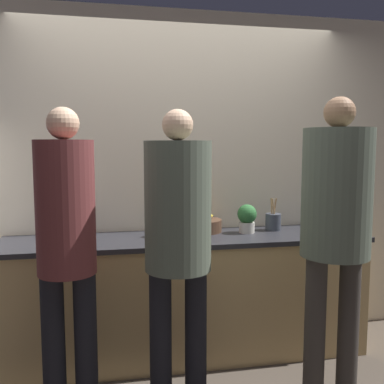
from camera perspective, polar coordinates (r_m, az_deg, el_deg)
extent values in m
plane|color=#4C4238|center=(3.17, 0.53, -23.43)|extent=(14.00, 14.00, 0.00)
cube|color=beige|center=(3.40, -1.66, 1.73)|extent=(5.20, 0.06, 2.60)
cube|color=tan|center=(3.30, -0.73, -13.89)|extent=(2.64, 0.60, 0.87)
cube|color=#28282D|center=(3.17, -0.74, -6.22)|extent=(2.67, 0.63, 0.03)
cylinder|color=black|center=(2.70, -17.96, -19.03)|extent=(0.13, 0.13, 0.85)
cylinder|color=black|center=(2.69, -13.96, -19.06)|extent=(0.13, 0.13, 0.85)
cylinder|color=brown|center=(2.47, -16.51, -2.00)|extent=(0.32, 0.32, 0.74)
sphere|color=#DBAD89|center=(2.45, -16.85, 8.76)|extent=(0.18, 0.18, 0.18)
cylinder|color=black|center=(2.66, -4.20, -19.17)|extent=(0.13, 0.13, 0.85)
cylinder|color=black|center=(2.69, 0.51, -18.85)|extent=(0.13, 0.13, 0.85)
cylinder|color=#515B4C|center=(2.45, -1.90, -1.89)|extent=(0.38, 0.38, 0.74)
sphere|color=#DBAD89|center=(2.42, -1.93, 8.93)|extent=(0.18, 0.18, 0.18)
cylinder|color=#38332D|center=(2.88, 16.06, -16.90)|extent=(0.13, 0.13, 0.89)
cylinder|color=#38332D|center=(2.99, 20.13, -16.19)|extent=(0.13, 0.13, 0.89)
cylinder|color=#515B4C|center=(2.73, 18.72, -0.13)|extent=(0.42, 0.42, 0.78)
sphere|color=#936B4C|center=(2.72, 19.08, 10.01)|extent=(0.19, 0.19, 0.19)
cylinder|color=#4C3323|center=(3.33, 1.25, -4.49)|extent=(0.31, 0.31, 0.10)
ellipsoid|color=yellow|center=(3.32, 1.92, -3.32)|extent=(0.15, 0.12, 0.04)
cylinder|color=#3D424C|center=(3.44, 10.77, -3.93)|extent=(0.12, 0.12, 0.13)
cylinder|color=#99754C|center=(3.42, 10.59, -2.47)|extent=(0.01, 0.05, 0.20)
cylinder|color=#99754C|center=(3.44, 10.93, -2.44)|extent=(0.03, 0.04, 0.20)
cylinder|color=#99754C|center=(3.42, 10.87, -2.49)|extent=(0.04, 0.01, 0.20)
cylinder|color=#333338|center=(3.29, -14.59, -4.44)|extent=(0.07, 0.07, 0.13)
cylinder|color=#333338|center=(3.28, -14.63, -2.92)|extent=(0.03, 0.03, 0.04)
cylinder|color=black|center=(3.28, -14.64, -2.42)|extent=(0.03, 0.03, 0.02)
cylinder|color=gold|center=(3.15, -5.02, -5.23)|extent=(0.08, 0.08, 0.08)
cylinder|color=beige|center=(3.31, 7.32, -4.70)|extent=(0.12, 0.12, 0.08)
sphere|color=#2D6B33|center=(3.29, 7.35, -2.92)|extent=(0.15, 0.15, 0.15)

